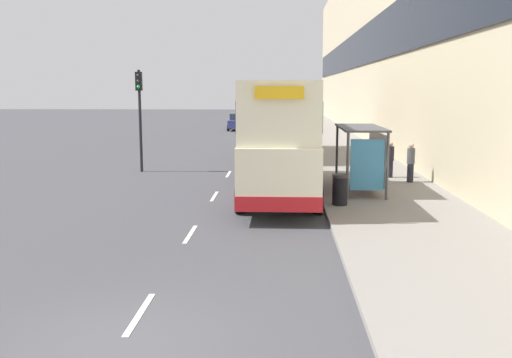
% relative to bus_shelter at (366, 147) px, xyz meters
% --- Properties ---
extents(ground_plane, '(220.00, 220.00, 0.00)m').
position_rel_bus_shelter_xyz_m(ground_plane, '(-5.77, -13.35, -1.88)').
color(ground_plane, '#424247').
extents(pavement, '(5.00, 93.00, 0.14)m').
position_rel_bus_shelter_xyz_m(pavement, '(0.73, 25.15, -1.81)').
color(pavement, gray).
rests_on(pavement, ground_plane).
extents(terrace_facade, '(3.10, 93.00, 16.61)m').
position_rel_bus_shelter_xyz_m(terrace_facade, '(4.72, 25.15, 6.42)').
color(terrace_facade, '#C6B793').
rests_on(terrace_facade, ground_plane).
extents(lane_mark_0, '(0.12, 2.00, 0.01)m').
position_rel_bus_shelter_xyz_m(lane_mark_0, '(-5.77, -12.10, -1.87)').
color(lane_mark_0, silver).
rests_on(lane_mark_0, ground_plane).
extents(lane_mark_1, '(0.12, 2.00, 0.01)m').
position_rel_bus_shelter_xyz_m(lane_mark_1, '(-5.77, -6.32, -1.87)').
color(lane_mark_1, silver).
rests_on(lane_mark_1, ground_plane).
extents(lane_mark_2, '(0.12, 2.00, 0.01)m').
position_rel_bus_shelter_xyz_m(lane_mark_2, '(-5.77, -0.55, -1.87)').
color(lane_mark_2, silver).
rests_on(lane_mark_2, ground_plane).
extents(lane_mark_3, '(0.12, 2.00, 0.01)m').
position_rel_bus_shelter_xyz_m(lane_mark_3, '(-5.77, 5.23, -1.87)').
color(lane_mark_3, silver).
rests_on(lane_mark_3, ground_plane).
extents(lane_mark_4, '(0.12, 2.00, 0.01)m').
position_rel_bus_shelter_xyz_m(lane_mark_4, '(-5.77, 11.00, -1.87)').
color(lane_mark_4, silver).
rests_on(lane_mark_4, ground_plane).
extents(lane_mark_5, '(0.12, 2.00, 0.01)m').
position_rel_bus_shelter_xyz_m(lane_mark_5, '(-5.77, 16.78, -1.87)').
color(lane_mark_5, silver).
rests_on(lane_mark_5, ground_plane).
extents(bus_shelter, '(1.60, 4.20, 2.48)m').
position_rel_bus_shelter_xyz_m(bus_shelter, '(0.00, 0.00, 0.00)').
color(bus_shelter, '#4C4C51').
rests_on(bus_shelter, ground_plane).
extents(double_decker_bus_near, '(2.85, 11.06, 4.30)m').
position_rel_bus_shelter_xyz_m(double_decker_bus_near, '(-3.30, -0.05, 0.41)').
color(double_decker_bus_near, beige).
rests_on(double_decker_bus_near, ground_plane).
extents(double_decker_bus_ahead, '(2.85, 10.85, 4.30)m').
position_rel_bus_shelter_xyz_m(double_decker_bus_ahead, '(-3.21, 12.64, 0.41)').
color(double_decker_bus_ahead, beige).
rests_on(double_decker_bus_ahead, ground_plane).
extents(car_0, '(1.94, 4.25, 1.81)m').
position_rel_bus_shelter_xyz_m(car_0, '(-2.72, 36.68, -0.99)').
color(car_0, navy).
rests_on(car_0, ground_plane).
extents(car_1, '(1.92, 4.21, 1.68)m').
position_rel_bus_shelter_xyz_m(car_1, '(-7.64, 35.61, -1.04)').
color(car_1, navy).
rests_on(car_1, ground_plane).
extents(car_2, '(1.99, 4.26, 1.72)m').
position_rel_bus_shelter_xyz_m(car_2, '(-8.53, 55.84, -1.02)').
color(car_2, silver).
rests_on(car_2, ground_plane).
extents(pedestrian_at_shelter, '(0.33, 0.33, 1.67)m').
position_rel_bus_shelter_xyz_m(pedestrian_at_shelter, '(2.26, 2.39, -0.88)').
color(pedestrian_at_shelter, '#23232D').
rests_on(pedestrian_at_shelter, ground_plane).
extents(pedestrian_1, '(0.32, 0.32, 1.60)m').
position_rel_bus_shelter_xyz_m(pedestrian_1, '(1.64, 3.68, -0.92)').
color(pedestrian_1, '#23232D').
rests_on(pedestrian_1, ground_plane).
extents(litter_bin, '(0.55, 0.55, 1.05)m').
position_rel_bus_shelter_xyz_m(litter_bin, '(-1.22, -2.62, -1.21)').
color(litter_bin, black).
rests_on(litter_bin, ground_plane).
extents(traffic_light_far_kerb, '(0.30, 0.32, 4.99)m').
position_rel_bus_shelter_xyz_m(traffic_light_far_kerb, '(-10.17, 5.92, 1.48)').
color(traffic_light_far_kerb, black).
rests_on(traffic_light_far_kerb, ground_plane).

